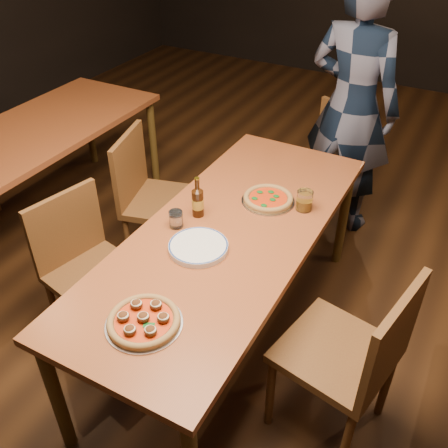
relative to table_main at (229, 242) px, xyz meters
The scene contains 14 objects.
ground 0.68m from the table_main, ahead, with size 9.00×9.00×0.00m, color black.
table_main is the anchor object (origin of this frame).
table_left 1.73m from the table_main, 169.99° to the left, with size 0.80×2.00×0.75m.
chair_main_nw 0.74m from the table_main, 151.97° to the right, with size 0.42×0.42×0.91m, color #5B2F18, non-canonical shape.
chair_main_sw 0.81m from the table_main, 149.45° to the left, with size 0.45×0.45×0.95m, color #5B2F18, non-canonical shape.
chair_main_e 0.73m from the table_main, 20.35° to the right, with size 0.46×0.46×0.98m, color #5B2F18, non-canonical shape.
chair_end 1.33m from the table_main, 88.41° to the left, with size 0.42×0.42×0.91m, color #5B2F18, non-canonical shape.
pizza_meatball 0.71m from the table_main, 90.29° to the right, with size 0.31×0.31×0.06m.
pizza_margherita 0.34m from the table_main, 78.89° to the left, with size 0.28×0.28×0.04m.
plate_stack 0.22m from the table_main, 105.62° to the right, with size 0.28×0.28×0.03m, color white.
beer_bottle 0.25m from the table_main, 168.39° to the left, with size 0.06×0.06×0.21m.
water_glass 0.29m from the table_main, 159.14° to the right, with size 0.07×0.07×0.09m, color white.
amber_glass 0.45m from the table_main, 53.77° to the left, with size 0.08×0.08×0.11m, color #9B6311.
diner 1.46m from the table_main, 83.38° to the left, with size 0.65×0.43×1.78m, color black.
Camera 1 is at (0.91, -1.74, 2.22)m, focal length 40.00 mm.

